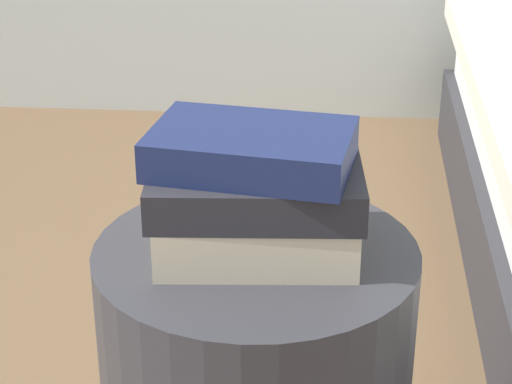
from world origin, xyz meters
TOP-DOWN VIEW (x-y plane):
  - book_cream at (-0.00, 0.01)m, footprint 0.26×0.20m
  - book_charcoal at (-0.00, 0.00)m, footprint 0.27×0.19m
  - book_navy at (-0.01, 0.00)m, footprint 0.26×0.19m

SIDE VIEW (x-z plane):
  - book_cream at x=0.00m, z-range 0.55..0.61m
  - book_charcoal at x=0.00m, z-range 0.61..0.67m
  - book_navy at x=-0.01m, z-range 0.67..0.71m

